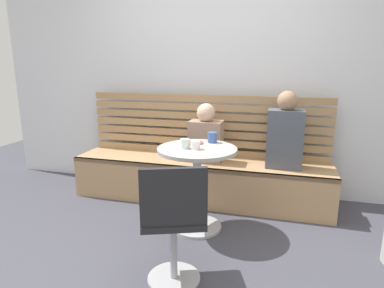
{
  "coord_description": "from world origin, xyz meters",
  "views": [
    {
      "loc": [
        0.82,
        -2.05,
        1.43
      ],
      "look_at": [
        0.07,
        0.66,
        0.75
      ],
      "focal_mm": 30.97,
      "sensor_mm": 36.0,
      "label": 1
    }
  ],
  "objects_px": {
    "person_adult": "(285,134)",
    "cup_glass_short": "(185,144)",
    "cafe_table": "(197,173)",
    "person_child_left": "(206,136)",
    "cup_ceramic_white": "(195,145)",
    "booth_bench": "(199,180)",
    "plate_small": "(194,143)",
    "cup_mug_blue": "(212,137)",
    "white_chair": "(173,221)"
  },
  "relations": [
    {
      "from": "white_chair",
      "to": "cup_ceramic_white",
      "type": "relative_size",
      "value": 10.63
    },
    {
      "from": "white_chair",
      "to": "person_child_left",
      "type": "relative_size",
      "value": 1.41
    },
    {
      "from": "cup_mug_blue",
      "to": "cup_glass_short",
      "type": "xyz_separation_m",
      "value": [
        -0.18,
        -0.27,
        -0.01
      ]
    },
    {
      "from": "cafe_table",
      "to": "white_chair",
      "type": "relative_size",
      "value": 0.87
    },
    {
      "from": "white_chair",
      "to": "person_child_left",
      "type": "height_order",
      "value": "person_child_left"
    },
    {
      "from": "booth_bench",
      "to": "person_adult",
      "type": "bearing_deg",
      "value": 0.55
    },
    {
      "from": "cup_ceramic_white",
      "to": "cup_glass_short",
      "type": "xyz_separation_m",
      "value": [
        -0.09,
        0.01,
        0.01
      ]
    },
    {
      "from": "cup_ceramic_white",
      "to": "plate_small",
      "type": "xyz_separation_m",
      "value": [
        -0.07,
        0.2,
        -0.03
      ]
    },
    {
      "from": "cafe_table",
      "to": "person_child_left",
      "type": "bearing_deg",
      "value": 96.55
    },
    {
      "from": "booth_bench",
      "to": "white_chair",
      "type": "bearing_deg",
      "value": -82.31
    },
    {
      "from": "person_adult",
      "to": "cup_glass_short",
      "type": "bearing_deg",
      "value": -140.5
    },
    {
      "from": "person_adult",
      "to": "cup_mug_blue",
      "type": "relative_size",
      "value": 7.87
    },
    {
      "from": "cup_ceramic_white",
      "to": "plate_small",
      "type": "distance_m",
      "value": 0.21
    },
    {
      "from": "person_child_left",
      "to": "cup_glass_short",
      "type": "distance_m",
      "value": 0.68
    },
    {
      "from": "cafe_table",
      "to": "person_child_left",
      "type": "distance_m",
      "value": 0.66
    },
    {
      "from": "booth_bench",
      "to": "cafe_table",
      "type": "height_order",
      "value": "cafe_table"
    },
    {
      "from": "cup_mug_blue",
      "to": "booth_bench",
      "type": "bearing_deg",
      "value": 118.8
    },
    {
      "from": "cafe_table",
      "to": "plate_small",
      "type": "xyz_separation_m",
      "value": [
        -0.07,
        0.15,
        0.23
      ]
    },
    {
      "from": "person_adult",
      "to": "cup_ceramic_white",
      "type": "relative_size",
      "value": 9.35
    },
    {
      "from": "cup_ceramic_white",
      "to": "cup_mug_blue",
      "type": "relative_size",
      "value": 0.84
    },
    {
      "from": "person_child_left",
      "to": "cup_glass_short",
      "type": "bearing_deg",
      "value": -92.0
    },
    {
      "from": "cafe_table",
      "to": "white_chair",
      "type": "xyz_separation_m",
      "value": [
        0.06,
        -0.81,
        -0.05
      ]
    },
    {
      "from": "booth_bench",
      "to": "cafe_table",
      "type": "xyz_separation_m",
      "value": [
        0.13,
        -0.62,
        0.3
      ]
    },
    {
      "from": "cup_mug_blue",
      "to": "plate_small",
      "type": "distance_m",
      "value": 0.18
    },
    {
      "from": "booth_bench",
      "to": "white_chair",
      "type": "height_order",
      "value": "white_chair"
    },
    {
      "from": "cafe_table",
      "to": "white_chair",
      "type": "distance_m",
      "value": 0.81
    },
    {
      "from": "person_child_left",
      "to": "person_adult",
      "type": "bearing_deg",
      "value": -0.23
    },
    {
      "from": "booth_bench",
      "to": "cup_mug_blue",
      "type": "relative_size",
      "value": 28.42
    },
    {
      "from": "plate_small",
      "to": "cup_glass_short",
      "type": "bearing_deg",
      "value": -97.25
    },
    {
      "from": "booth_bench",
      "to": "person_adult",
      "type": "distance_m",
      "value": 1.01
    },
    {
      "from": "cafe_table",
      "to": "cup_ceramic_white",
      "type": "height_order",
      "value": "cup_ceramic_white"
    },
    {
      "from": "person_child_left",
      "to": "cup_ceramic_white",
      "type": "relative_size",
      "value": 7.55
    },
    {
      "from": "white_chair",
      "to": "plate_small",
      "type": "relative_size",
      "value": 5.0
    },
    {
      "from": "white_chair",
      "to": "plate_small",
      "type": "bearing_deg",
      "value": 97.7
    },
    {
      "from": "cafe_table",
      "to": "plate_small",
      "type": "distance_m",
      "value": 0.28
    },
    {
      "from": "booth_bench",
      "to": "cup_ceramic_white",
      "type": "xyz_separation_m",
      "value": [
        0.13,
        -0.67,
        0.55
      ]
    },
    {
      "from": "cup_ceramic_white",
      "to": "cup_mug_blue",
      "type": "distance_m",
      "value": 0.28
    },
    {
      "from": "cup_glass_short",
      "to": "person_child_left",
      "type": "bearing_deg",
      "value": 88.0
    },
    {
      "from": "cup_ceramic_white",
      "to": "plate_small",
      "type": "relative_size",
      "value": 0.47
    },
    {
      "from": "cup_ceramic_white",
      "to": "person_adult",
      "type": "bearing_deg",
      "value": 43.15
    },
    {
      "from": "cup_mug_blue",
      "to": "cup_glass_short",
      "type": "height_order",
      "value": "cup_mug_blue"
    },
    {
      "from": "white_chair",
      "to": "cup_mug_blue",
      "type": "relative_size",
      "value": 8.95
    },
    {
      "from": "cup_ceramic_white",
      "to": "cup_glass_short",
      "type": "distance_m",
      "value": 0.09
    },
    {
      "from": "cafe_table",
      "to": "cup_glass_short",
      "type": "height_order",
      "value": "cup_glass_short"
    },
    {
      "from": "cafe_table",
      "to": "plate_small",
      "type": "relative_size",
      "value": 4.35
    },
    {
      "from": "white_chair",
      "to": "cup_glass_short",
      "type": "distance_m",
      "value": 0.84
    },
    {
      "from": "person_child_left",
      "to": "plate_small",
      "type": "distance_m",
      "value": 0.48
    },
    {
      "from": "booth_bench",
      "to": "cup_mug_blue",
      "type": "distance_m",
      "value": 0.72
    },
    {
      "from": "person_adult",
      "to": "cup_mug_blue",
      "type": "height_order",
      "value": "person_adult"
    },
    {
      "from": "cafe_table",
      "to": "person_child_left",
      "type": "relative_size",
      "value": 1.22
    }
  ]
}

